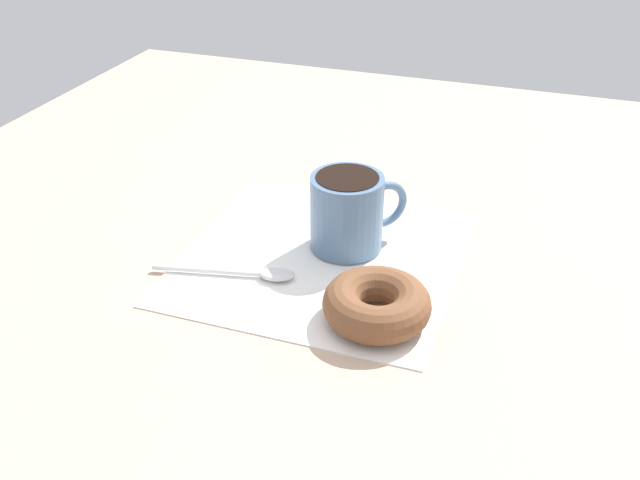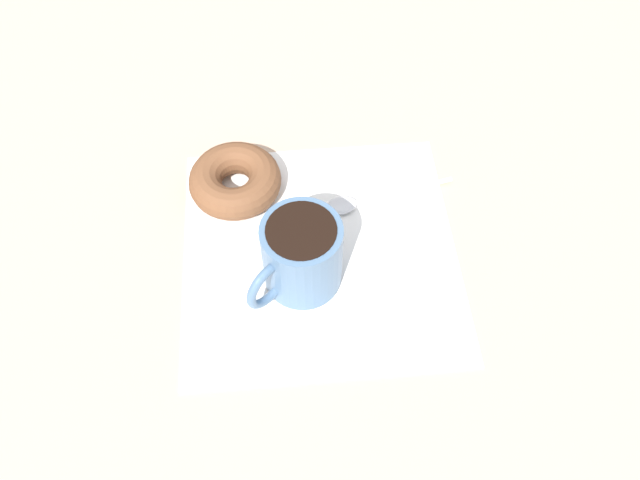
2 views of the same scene
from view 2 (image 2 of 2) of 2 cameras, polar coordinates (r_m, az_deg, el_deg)
ground_plane at (r=65.70cm, az=-1.57°, el=-3.37°), size 120.00×120.00×2.00cm
napkin at (r=65.97cm, az=-0.00°, el=-1.03°), size 28.80×28.80×0.30cm
coffee_cup at (r=60.44cm, az=-1.97°, el=-1.39°), size 9.22×9.46×8.41cm
donut at (r=69.70cm, az=-7.76°, el=5.42°), size 10.24×10.24×3.62cm
spoon at (r=69.27cm, az=3.79°, el=3.61°), size 4.60×14.96×0.90cm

